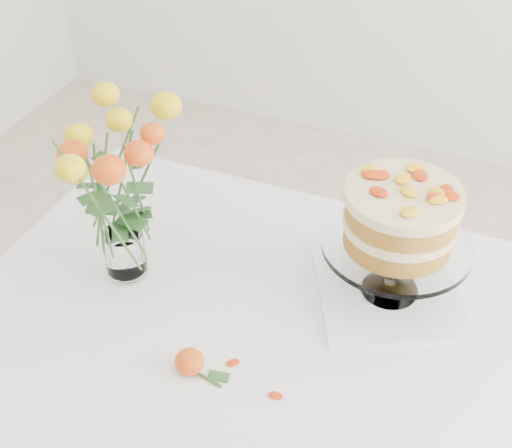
% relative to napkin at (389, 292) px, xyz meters
% --- Properties ---
extents(table, '(1.43, 0.93, 0.76)m').
position_rel_napkin_xyz_m(table, '(-0.10, -0.19, -0.09)').
color(table, tan).
rests_on(table, ground).
extents(napkin, '(0.38, 0.38, 0.01)m').
position_rel_napkin_xyz_m(napkin, '(0.00, 0.00, 0.00)').
color(napkin, white).
rests_on(napkin, table).
extents(cake_stand, '(0.29, 0.29, 0.26)m').
position_rel_napkin_xyz_m(cake_stand, '(0.00, 0.00, 0.18)').
color(cake_stand, white).
rests_on(cake_stand, napkin).
extents(rose_vase, '(0.36, 0.36, 0.42)m').
position_rel_napkin_xyz_m(rose_vase, '(-0.53, -0.15, 0.24)').
color(rose_vase, white).
rests_on(rose_vase, table).
extents(loose_rose_far, '(0.10, 0.06, 0.05)m').
position_rel_napkin_xyz_m(loose_rose_far, '(-0.29, -0.34, 0.02)').
color(loose_rose_far, '#BE4B09').
rests_on(loose_rose_far, table).
extents(stray_petal_a, '(0.03, 0.02, 0.00)m').
position_rel_napkin_xyz_m(stray_petal_a, '(-0.22, -0.29, -0.00)').
color(stray_petal_a, yellow).
rests_on(stray_petal_a, table).
extents(stray_petal_b, '(0.03, 0.02, 0.00)m').
position_rel_napkin_xyz_m(stray_petal_b, '(-0.12, -0.33, -0.00)').
color(stray_petal_b, yellow).
rests_on(stray_petal_b, table).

